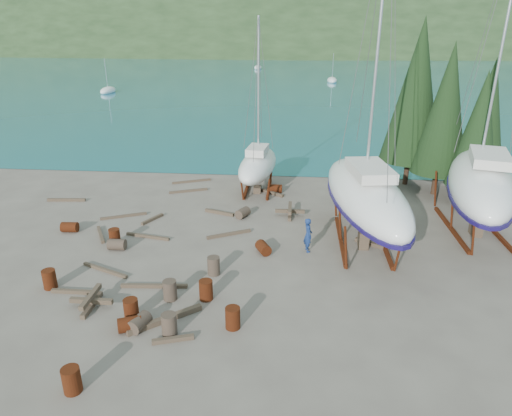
# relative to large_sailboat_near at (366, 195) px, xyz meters

# --- Properties ---
(ground) EXTENTS (600.00, 600.00, 0.00)m
(ground) POSITION_rel_large_sailboat_near_xyz_m (-6.56, -3.74, -2.75)
(ground) COLOR #5B5248
(ground) RESTS_ON ground
(bay_water) EXTENTS (700.00, 700.00, 0.00)m
(bay_water) POSITION_rel_large_sailboat_near_xyz_m (-6.56, 311.26, -2.75)
(bay_water) COLOR #1A6584
(bay_water) RESTS_ON ground
(far_hill) EXTENTS (800.00, 360.00, 110.00)m
(far_hill) POSITION_rel_large_sailboat_near_xyz_m (-6.56, 316.26, -2.75)
(far_hill) COLOR #203219
(far_hill) RESTS_ON ground
(far_house_left) EXTENTS (6.60, 5.60, 5.60)m
(far_house_left) POSITION_rel_large_sailboat_near_xyz_m (-66.56, 186.26, 0.17)
(far_house_left) COLOR beige
(far_house_left) RESTS_ON ground
(far_house_center) EXTENTS (6.60, 5.60, 5.60)m
(far_house_center) POSITION_rel_large_sailboat_near_xyz_m (-26.56, 186.26, 0.17)
(far_house_center) COLOR beige
(far_house_center) RESTS_ON ground
(far_house_right) EXTENTS (6.60, 5.60, 5.60)m
(far_house_right) POSITION_rel_large_sailboat_near_xyz_m (23.44, 186.26, 0.17)
(far_house_right) COLOR beige
(far_house_right) RESTS_ON ground
(cypress_near_right) EXTENTS (3.60, 3.60, 10.00)m
(cypress_near_right) POSITION_rel_large_sailboat_near_xyz_m (5.94, 8.26, 3.04)
(cypress_near_right) COLOR black
(cypress_near_right) RESTS_ON ground
(cypress_mid_right) EXTENTS (3.06, 3.06, 8.50)m
(cypress_mid_right) POSITION_rel_large_sailboat_near_xyz_m (7.44, 6.26, 2.17)
(cypress_mid_right) COLOR black
(cypress_mid_right) RESTS_ON ground
(cypress_back_left) EXTENTS (4.14, 4.14, 11.50)m
(cypress_back_left) POSITION_rel_large_sailboat_near_xyz_m (4.44, 10.26, 3.91)
(cypress_back_left) COLOR black
(cypress_back_left) RESTS_ON ground
(cypress_far_right) EXTENTS (3.24, 3.24, 9.00)m
(cypress_far_right) POSITION_rel_large_sailboat_near_xyz_m (8.94, 9.26, 2.46)
(cypress_far_right) COLOR black
(cypress_far_right) RESTS_ON ground
(moored_boat_left) EXTENTS (2.00, 5.00, 6.05)m
(moored_boat_left) POSITION_rel_large_sailboat_near_xyz_m (-36.56, 56.26, -2.36)
(moored_boat_left) COLOR white
(moored_boat_left) RESTS_ON ground
(moored_boat_mid) EXTENTS (2.00, 5.00, 6.05)m
(moored_boat_mid) POSITION_rel_large_sailboat_near_xyz_m (3.44, 76.26, -2.36)
(moored_boat_mid) COLOR white
(moored_boat_mid) RESTS_ON ground
(moored_boat_far) EXTENTS (2.00, 5.00, 6.05)m
(moored_boat_far) POSITION_rel_large_sailboat_near_xyz_m (-14.56, 106.26, -2.36)
(moored_boat_far) COLOR white
(moored_boat_far) RESTS_ON ground
(large_sailboat_near) EXTENTS (4.74, 11.18, 17.06)m
(large_sailboat_near) POSITION_rel_large_sailboat_near_xyz_m (0.00, 0.00, 0.00)
(large_sailboat_near) COLOR white
(large_sailboat_near) RESTS_ON ground
(large_sailboat_far) EXTENTS (6.08, 11.71, 17.79)m
(large_sailboat_far) POSITION_rel_large_sailboat_near_xyz_m (6.44, 2.11, 0.16)
(large_sailboat_far) COLOR white
(large_sailboat_far) RESTS_ON ground
(small_sailboat_shore) EXTENTS (3.05, 7.36, 11.45)m
(small_sailboat_shore) POSITION_rel_large_sailboat_near_xyz_m (-6.25, 7.85, -0.86)
(small_sailboat_shore) COLOR white
(small_sailboat_shore) RESTS_ON ground
(worker) EXTENTS (0.57, 0.74, 1.81)m
(worker) POSITION_rel_large_sailboat_near_xyz_m (-2.90, -1.22, -1.84)
(worker) COLOR navy
(worker) RESTS_ON ground
(drum_1) EXTENTS (0.83, 1.02, 0.58)m
(drum_1) POSITION_rel_large_sailboat_near_xyz_m (-9.41, -8.37, -2.46)
(drum_1) COLOR #2D2823
(drum_1) RESTS_ON ground
(drum_2) EXTENTS (0.91, 0.63, 0.58)m
(drum_2) POSITION_rel_large_sailboat_near_xyz_m (-16.22, -0.04, -2.46)
(drum_2) COLOR #5E2910
(drum_2) RESTS_ON ground
(drum_3) EXTENTS (0.58, 0.58, 0.88)m
(drum_3) POSITION_rel_large_sailboat_near_xyz_m (-10.48, -11.69, -2.31)
(drum_3) COLOR #5E2910
(drum_3) RESTS_ON ground
(drum_4) EXTENTS (0.90, 0.61, 0.58)m
(drum_4) POSITION_rel_large_sailboat_near_xyz_m (-4.98, 7.55, -2.46)
(drum_4) COLOR #5E2910
(drum_4) RESTS_ON ground
(drum_5) EXTENTS (0.58, 0.58, 0.88)m
(drum_5) POSITION_rel_large_sailboat_near_xyz_m (-7.31, -4.00, -2.31)
(drum_5) COLOR #2D2823
(drum_5) RESTS_ON ground
(drum_6) EXTENTS (0.91, 1.05, 0.58)m
(drum_6) POSITION_rel_large_sailboat_near_xyz_m (-5.16, -1.66, -2.46)
(drum_6) COLOR #5E2910
(drum_6) RESTS_ON ground
(drum_7) EXTENTS (0.58, 0.58, 0.88)m
(drum_7) POSITION_rel_large_sailboat_near_xyz_m (-5.87, -7.97, -2.31)
(drum_7) COLOR #5E2910
(drum_7) RESTS_ON ground
(drum_8) EXTENTS (0.58, 0.58, 0.88)m
(drum_8) POSITION_rel_large_sailboat_near_xyz_m (-13.08, -1.36, -2.31)
(drum_8) COLOR #5E2910
(drum_8) RESTS_ON ground
(drum_10) EXTENTS (0.58, 0.58, 0.88)m
(drum_10) POSITION_rel_large_sailboat_near_xyz_m (-9.93, -7.76, -2.31)
(drum_10) COLOR #5E2910
(drum_10) RESTS_ON ground
(drum_11) EXTENTS (0.93, 1.05, 0.58)m
(drum_11) POSITION_rel_large_sailboat_near_xyz_m (-6.75, 2.91, -2.46)
(drum_11) COLOR #2D2823
(drum_11) RESTS_ON ground
(drum_12) EXTENTS (1.03, 0.87, 0.58)m
(drum_12) POSITION_rel_large_sailboat_near_xyz_m (-9.74, -8.50, -2.46)
(drum_12) COLOR #5E2910
(drum_12) RESTS_ON ground
(drum_13) EXTENTS (0.58, 0.58, 0.88)m
(drum_13) POSITION_rel_large_sailboat_near_xyz_m (-14.31, -5.83, -2.31)
(drum_13) COLOR #5E2910
(drum_13) RESTS_ON ground
(drum_14) EXTENTS (0.58, 0.58, 0.88)m
(drum_14) POSITION_rel_large_sailboat_near_xyz_m (-7.27, -6.10, -2.31)
(drum_14) COLOR #5E2910
(drum_14) RESTS_ON ground
(drum_15) EXTENTS (0.88, 0.58, 0.58)m
(drum_15) POSITION_rel_large_sailboat_near_xyz_m (-12.75, -1.94, -2.46)
(drum_15) COLOR #2D2823
(drum_15) RESTS_ON ground
(drum_16) EXTENTS (0.58, 0.58, 0.88)m
(drum_16) POSITION_rel_large_sailboat_near_xyz_m (-8.78, -6.25, -2.31)
(drum_16) COLOR #2D2823
(drum_16) RESTS_ON ground
(drum_17) EXTENTS (0.58, 0.58, 0.88)m
(drum_17) POSITION_rel_large_sailboat_near_xyz_m (-8.18, -8.60, -2.31)
(drum_17) COLOR #2D2823
(drum_17) RESTS_ON ground
(timber_0) EXTENTS (2.72, 1.28, 0.14)m
(timber_0) POSITION_rel_large_sailboat_near_xyz_m (-11.33, 9.28, -2.68)
(timber_0) COLOR brown
(timber_0) RESTS_ON ground
(timber_1) EXTENTS (1.58, 1.17, 0.19)m
(timber_1) POSITION_rel_large_sailboat_near_xyz_m (0.44, -0.28, -2.65)
(timber_1) COLOR brown
(timber_1) RESTS_ON ground
(timber_2) EXTENTS (2.52, 0.39, 0.19)m
(timber_2) POSITION_rel_large_sailboat_near_xyz_m (-18.73, 4.62, -2.66)
(timber_2) COLOR brown
(timber_2) RESTS_ON ground
(timber_3) EXTENTS (2.56, 1.23, 0.15)m
(timber_3) POSITION_rel_large_sailboat_near_xyz_m (-12.49, -4.22, -2.68)
(timber_3) COLOR brown
(timber_3) RESTS_ON ground
(timber_4) EXTENTS (0.93, 1.62, 0.17)m
(timber_4) POSITION_rel_large_sailboat_near_xyz_m (-12.08, 1.96, -2.66)
(timber_4) COLOR brown
(timber_4) RESTS_ON ground
(timber_5) EXTENTS (2.96, 0.38, 0.16)m
(timber_5) POSITION_rel_large_sailboat_near_xyz_m (-9.75, -5.41, -2.67)
(timber_5) COLOR brown
(timber_5) RESTS_ON ground
(timber_6) EXTENTS (1.61, 1.29, 0.19)m
(timber_6) POSITION_rel_large_sailboat_near_xyz_m (-5.18, 7.16, -2.65)
(timber_6) COLOR brown
(timber_6) RESTS_ON ground
(timber_7) EXTENTS (1.51, 0.63, 0.17)m
(timber_7) POSITION_rel_large_sailboat_near_xyz_m (-7.96, -8.99, -2.66)
(timber_7) COLOR brown
(timber_7) RESTS_ON ground
(timber_8) EXTENTS (1.91, 0.86, 0.19)m
(timber_8) POSITION_rel_large_sailboat_near_xyz_m (-8.25, 3.32, -2.66)
(timber_8) COLOR brown
(timber_8) RESTS_ON ground
(timber_9) EXTENTS (2.55, 1.16, 0.15)m
(timber_9) POSITION_rel_large_sailboat_near_xyz_m (-11.08, 7.14, -2.68)
(timber_9) COLOR brown
(timber_9) RESTS_ON ground
(timber_10) EXTENTS (2.34, 1.35, 0.16)m
(timber_10) POSITION_rel_large_sailboat_near_xyz_m (-7.21, 0.28, -2.67)
(timber_10) COLOR brown
(timber_10) RESTS_ON ground
(timber_11) EXTENTS (2.57, 0.68, 0.15)m
(timber_11) POSITION_rel_large_sailboat_near_xyz_m (-11.61, -0.41, -2.67)
(timber_11) COLOR brown
(timber_11) RESTS_ON ground
(timber_12) EXTENTS (2.01, 0.18, 0.17)m
(timber_12) POSITION_rel_large_sailboat_near_xyz_m (-13.07, -6.18, -2.67)
(timber_12) COLOR brown
(timber_12) RESTS_ON ground
(timber_15) EXTENTS (2.55, 1.28, 0.15)m
(timber_15) POSITION_rel_large_sailboat_near_xyz_m (-13.97, 2.30, -2.68)
(timber_15) COLOR brown
(timber_15) RESTS_ON ground
(timber_16) EXTENTS (2.55, 2.14, 0.23)m
(timber_16) POSITION_rel_large_sailboat_near_xyz_m (-8.56, -7.84, -2.64)
(timber_16) COLOR brown
(timber_16) RESTS_ON ground
(timber_17) EXTENTS (1.20, 1.98, 0.16)m
(timber_17) POSITION_rel_large_sailboat_near_xyz_m (-14.30, -0.40, -2.67)
(timber_17) COLOR brown
(timber_17) RESTS_ON ground
(timber_pile_fore) EXTENTS (1.80, 1.80, 0.60)m
(timber_pile_fore) POSITION_rel_large_sailboat_near_xyz_m (-11.86, -7.12, -2.45)
(timber_pile_fore) COLOR brown
(timber_pile_fore) RESTS_ON ground
(timber_pile_aft) EXTENTS (1.80, 1.80, 0.60)m
(timber_pile_aft) POSITION_rel_large_sailboat_near_xyz_m (-3.91, 3.41, -2.45)
(timber_pile_aft) COLOR brown
(timber_pile_aft) RESTS_ON ground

